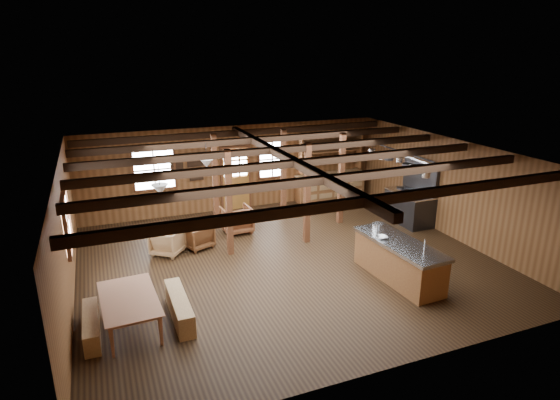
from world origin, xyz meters
The scene contains 22 objects.
room centered at (0.00, 0.00, 1.40)m, with size 10.04×9.04×2.84m.
ceiling_joists centered at (0.00, 0.18, 2.68)m, with size 9.80×8.82×0.18m.
timber_posts centered at (0.52, 2.08, 1.40)m, with size 3.95×2.35×2.80m.
back_door centered at (0.00, 4.45, 0.88)m, with size 1.02×0.08×2.15m.
window_back_left centered at (-2.60, 4.46, 1.60)m, with size 1.32×0.06×1.32m.
window_back_right centered at (1.30, 4.46, 1.60)m, with size 1.02×0.06×1.32m.
window_left centered at (-4.96, 0.50, 1.60)m, with size 0.14×1.24×1.32m.
notice_boards centered at (-1.50, 4.46, 1.64)m, with size 1.08×0.03×0.90m.
back_counter centered at (3.40, 4.20, 0.60)m, with size 2.55×0.60×2.45m.
pendant_lamps centered at (-2.25, 1.00, 2.25)m, with size 1.86×2.36×0.66m.
pot_rack centered at (3.34, 0.33, 2.27)m, with size 0.41×3.00×0.45m.
kitchen_island centered at (2.05, -1.82, 0.48)m, with size 1.04×2.55×1.20m.
step_stool centered at (2.87, -0.62, 0.17)m, with size 0.39×0.27×0.34m, color olive.
commercial_range centered at (4.65, 1.22, 0.65)m, with size 0.84×1.65×2.03m.
dining_table centered at (-3.90, -1.59, 0.32)m, with size 1.84×1.02×0.65m, color #976044.
bench_wall centered at (-4.65, -1.59, 0.20)m, with size 0.28×1.49×0.41m, color olive.
bench_aisle centered at (-3.00, -1.59, 0.23)m, with size 0.32×1.70×0.47m, color olive.
armchair_a centered at (-1.91, 1.72, 0.33)m, with size 0.70×0.72×0.65m, color brown.
armchair_b centered at (-0.60, 2.42, 0.38)m, with size 0.82×0.85×0.77m, color brown.
armchair_c centered at (-2.72, 1.61, 0.34)m, with size 0.74×0.76×0.69m, color olive.
counter_pot centered at (1.97, -1.01, 1.03)m, with size 0.29×0.29×0.17m, color #BABDC1.
bowl centered at (1.75, -1.51, 0.97)m, with size 0.27×0.27×0.07m, color silver.
Camera 1 is at (-4.18, -9.97, 5.16)m, focal length 30.00 mm.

